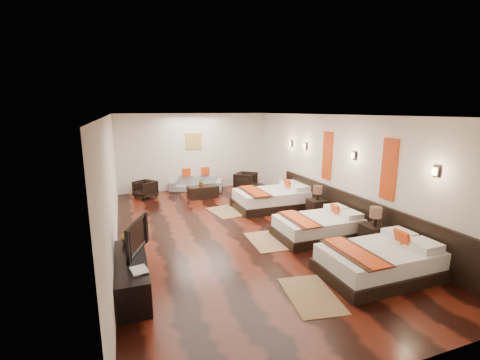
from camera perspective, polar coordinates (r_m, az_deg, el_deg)
name	(u,v)px	position (r m, az deg, el deg)	size (l,w,h in m)	color
floor	(236,231)	(8.12, -0.66, -8.91)	(5.50, 9.50, 0.01)	black
ceiling	(236,115)	(7.59, -0.71, 11.25)	(5.50, 9.50, 0.01)	white
back_wall	(194,152)	(12.26, -8.06, 4.89)	(5.50, 0.01, 2.80)	silver
left_wall	(112,184)	(7.32, -21.45, -0.67)	(0.01, 9.50, 2.80)	silver
right_wall	(334,168)	(9.01, 16.07, 1.95)	(0.01, 9.50, 2.80)	silver
headboard_panel	(350,211)	(8.58, 18.61, -5.23)	(0.08, 6.60, 0.90)	black
bed_near	(380,261)	(6.51, 23.21, -12.87)	(2.07, 1.30, 0.79)	black
bed_mid	(319,226)	(7.91, 13.59, -7.88)	(1.96, 1.23, 0.75)	black
bed_far	(273,198)	(9.97, 5.73, -3.21)	(2.23, 1.40, 0.85)	black
nightstand_a	(374,234)	(7.64, 22.32, -8.68)	(0.46, 0.46, 0.91)	black
nightstand_b	(317,206)	(9.28, 13.24, -4.49)	(0.45, 0.45, 0.90)	black
jute_mat_near	(311,295)	(5.67, 12.25, -19.03)	(0.75, 1.20, 0.01)	#97734C
jute_mat_mid	(267,241)	(7.56, 4.77, -10.54)	(0.75, 1.20, 0.01)	#97734C
jute_mat_far	(226,212)	(9.60, -2.54, -5.54)	(0.75, 1.20, 0.01)	#97734C
tv_console	(131,275)	(5.84, -18.40, -15.42)	(0.50, 1.80, 0.55)	black
tv	(132,236)	(5.87, -18.37, -9.31)	(0.98, 0.13, 0.56)	black
book	(131,272)	(5.27, -18.44, -15.01)	(0.23, 0.31, 0.03)	black
figurine	(128,235)	(6.30, -18.88, -9.10)	(0.29, 0.29, 0.31)	brown
sofa	(196,183)	(12.14, -7.66, -0.56)	(1.90, 0.74, 0.55)	gray
armchair_left	(145,189)	(11.55, -16.22, -1.52)	(0.62, 0.64, 0.58)	black
armchair_right	(246,181)	(12.09, 1.03, -0.23)	(0.71, 0.73, 0.67)	black
coffee_table	(203,192)	(11.16, -6.49, -2.05)	(1.00, 0.50, 0.40)	black
table_plant	(201,182)	(11.12, -6.80, -0.37)	(0.23, 0.20, 0.26)	#2E6120
orange_panel_a	(389,169)	(7.52, 24.55, 1.71)	(0.04, 0.40, 1.30)	#D86014
orange_panel_b	(327,156)	(9.19, 14.99, 4.11)	(0.04, 0.40, 1.30)	#D86014
sconce_near	(436,171)	(6.75, 30.99, 1.30)	(0.07, 0.12, 0.18)	black
sconce_mid	(354,156)	(8.29, 19.23, 4.06)	(0.07, 0.12, 0.18)	black
sconce_far	(305,146)	(10.08, 11.35, 5.81)	(0.07, 0.12, 0.18)	black
sconce_lounge	(291,143)	(10.85, 8.88, 6.33)	(0.07, 0.12, 0.18)	black
gold_artwork	(194,141)	(12.20, -8.09, 6.74)	(0.60, 0.04, 0.60)	#AD873F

